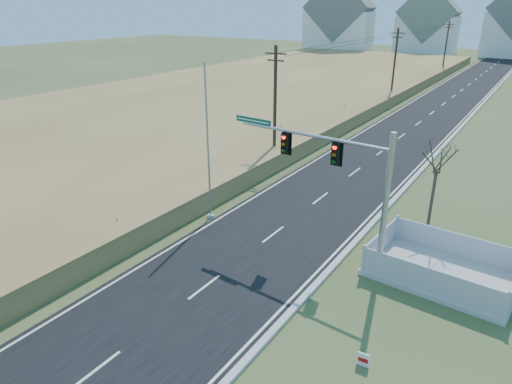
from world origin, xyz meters
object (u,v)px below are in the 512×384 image
at_px(fence_enclosure, 441,271).
at_px(open_sign, 363,360).
at_px(flagpole, 208,160).
at_px(bare_tree, 439,156).
at_px(traffic_signal_mast, 348,182).

xyz_separation_m(fence_enclosure, open_sign, (-0.99, -7.43, 0.01)).
height_order(flagpole, bare_tree, flagpole).
xyz_separation_m(flagpole, bare_tree, (11.30, 5.14, 0.83)).
xyz_separation_m(traffic_signal_mast, flagpole, (-8.64, 0.66, -0.69)).
bearing_deg(fence_enclosure, traffic_signal_mast, -157.33).
relative_size(traffic_signal_mast, bare_tree, 1.58).
height_order(fence_enclosure, bare_tree, bare_tree).
bearing_deg(flagpole, open_sign, -29.00).
height_order(fence_enclosure, flagpole, flagpole).
bearing_deg(traffic_signal_mast, flagpole, -179.65).
height_order(traffic_signal_mast, flagpole, flagpole).
relative_size(fence_enclosure, bare_tree, 1.21).
relative_size(open_sign, flagpole, 0.06).
distance_m(fence_enclosure, bare_tree, 6.24).
distance_m(traffic_signal_mast, bare_tree, 6.38).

